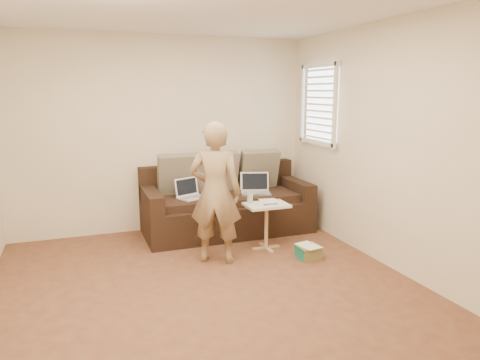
{
  "coord_description": "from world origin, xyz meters",
  "views": [
    {
      "loc": [
        -1.11,
        -3.75,
        1.87
      ],
      "look_at": [
        0.8,
        1.4,
        0.78
      ],
      "focal_mm": 33.55,
      "sensor_mm": 36.0,
      "label": 1
    }
  ],
  "objects_px": {
    "laptop_silver": "(256,194)",
    "sofa": "(227,201)",
    "person": "(215,193)",
    "striped_box": "(308,252)",
    "laptop_white": "(193,198)",
    "side_table": "(266,226)",
    "drinking_glass": "(250,198)"
  },
  "relations": [
    {
      "from": "side_table",
      "to": "drinking_glass",
      "type": "distance_m",
      "value": 0.39
    },
    {
      "from": "striped_box",
      "to": "laptop_silver",
      "type": "bearing_deg",
      "value": 98.35
    },
    {
      "from": "laptop_silver",
      "to": "sofa",
      "type": "bearing_deg",
      "value": -179.88
    },
    {
      "from": "laptop_silver",
      "to": "laptop_white",
      "type": "relative_size",
      "value": 1.1
    },
    {
      "from": "laptop_silver",
      "to": "striped_box",
      "type": "relative_size",
      "value": 1.56
    },
    {
      "from": "person",
      "to": "laptop_white",
      "type": "bearing_deg",
      "value": -61.93
    },
    {
      "from": "laptop_white",
      "to": "person",
      "type": "bearing_deg",
      "value": -112.14
    },
    {
      "from": "sofa",
      "to": "laptop_white",
      "type": "bearing_deg",
      "value": -172.85
    },
    {
      "from": "striped_box",
      "to": "drinking_glass",
      "type": "bearing_deg",
      "value": 129.26
    },
    {
      "from": "laptop_white",
      "to": "side_table",
      "type": "xyz_separation_m",
      "value": [
        0.71,
        -0.73,
        -0.24
      ]
    },
    {
      "from": "person",
      "to": "side_table",
      "type": "distance_m",
      "value": 0.88
    },
    {
      "from": "laptop_white",
      "to": "side_table",
      "type": "bearing_deg",
      "value": -69.15
    },
    {
      "from": "sofa",
      "to": "drinking_glass",
      "type": "height_order",
      "value": "sofa"
    },
    {
      "from": "sofa",
      "to": "striped_box",
      "type": "bearing_deg",
      "value": -66.87
    },
    {
      "from": "person",
      "to": "side_table",
      "type": "relative_size",
      "value": 2.83
    },
    {
      "from": "laptop_silver",
      "to": "drinking_glass",
      "type": "relative_size",
      "value": 3.23
    },
    {
      "from": "side_table",
      "to": "striped_box",
      "type": "height_order",
      "value": "side_table"
    },
    {
      "from": "laptop_white",
      "to": "person",
      "type": "height_order",
      "value": "person"
    },
    {
      "from": "sofa",
      "to": "side_table",
      "type": "bearing_deg",
      "value": -73.89
    },
    {
      "from": "side_table",
      "to": "drinking_glass",
      "type": "xyz_separation_m",
      "value": [
        -0.17,
        0.11,
        0.34
      ]
    },
    {
      "from": "laptop_white",
      "to": "drinking_glass",
      "type": "xyz_separation_m",
      "value": [
        0.54,
        -0.62,
        0.1
      ]
    },
    {
      "from": "person",
      "to": "drinking_glass",
      "type": "xyz_separation_m",
      "value": [
        0.52,
        0.29,
        -0.17
      ]
    },
    {
      "from": "person",
      "to": "drinking_glass",
      "type": "relative_size",
      "value": 13.08
    },
    {
      "from": "drinking_glass",
      "to": "laptop_white",
      "type": "bearing_deg",
      "value": 131.38
    },
    {
      "from": "person",
      "to": "striped_box",
      "type": "xyz_separation_m",
      "value": [
        1.0,
        -0.3,
        -0.71
      ]
    },
    {
      "from": "laptop_silver",
      "to": "side_table",
      "type": "height_order",
      "value": "laptop_silver"
    },
    {
      "from": "person",
      "to": "striped_box",
      "type": "distance_m",
      "value": 1.26
    },
    {
      "from": "sofa",
      "to": "laptop_silver",
      "type": "distance_m",
      "value": 0.4
    },
    {
      "from": "laptop_white",
      "to": "person",
      "type": "xyz_separation_m",
      "value": [
        0.02,
        -0.91,
        0.26
      ]
    },
    {
      "from": "person",
      "to": "drinking_glass",
      "type": "height_order",
      "value": "person"
    },
    {
      "from": "person",
      "to": "striped_box",
      "type": "relative_size",
      "value": 6.3
    },
    {
      "from": "laptop_white",
      "to": "sofa",
      "type": "bearing_deg",
      "value": -16.35
    }
  ]
}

